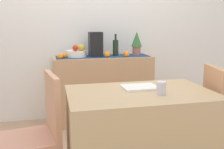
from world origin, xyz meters
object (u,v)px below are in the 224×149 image
(sideboard_console, at_px, (103,89))
(fruit_bowl, at_px, (76,54))
(coffee_maker, at_px, (96,44))
(coffee_cup, at_px, (161,88))
(open_book, at_px, (140,87))
(wine_bottle, at_px, (116,48))
(potted_plant, at_px, (137,42))
(dining_table, at_px, (139,137))

(sideboard_console, bearing_deg, fruit_bowl, 180.00)
(fruit_bowl, relative_size, coffee_maker, 0.83)
(coffee_maker, xyz_separation_m, coffee_cup, (0.24, -1.47, -0.21))
(coffee_maker, xyz_separation_m, open_book, (0.15, -1.26, -0.25))
(wine_bottle, bearing_deg, potted_plant, 0.00)
(coffee_maker, bearing_deg, coffee_cup, -80.66)
(potted_plant, distance_m, coffee_cup, 1.52)
(wine_bottle, relative_size, dining_table, 0.25)
(sideboard_console, bearing_deg, open_book, -87.41)
(sideboard_console, height_order, coffee_maker, coffee_maker)
(potted_plant, height_order, open_book, potted_plant)
(wine_bottle, relative_size, coffee_maker, 0.92)
(dining_table, bearing_deg, coffee_maker, 95.04)
(potted_plant, bearing_deg, fruit_bowl, 180.00)
(wine_bottle, bearing_deg, coffee_cup, -90.54)
(fruit_bowl, height_order, open_book, fruit_bowl)
(potted_plant, relative_size, coffee_cup, 3.20)
(dining_table, bearing_deg, sideboard_console, 91.19)
(open_book, bearing_deg, coffee_cup, -67.22)
(wine_bottle, height_order, open_book, wine_bottle)
(wine_bottle, xyz_separation_m, coffee_maker, (-0.26, 0.00, 0.04))
(open_book, bearing_deg, sideboard_console, 91.38)
(potted_plant, bearing_deg, coffee_cup, -101.22)
(sideboard_console, bearing_deg, dining_table, -88.81)
(coffee_maker, height_order, dining_table, coffee_maker)
(coffee_maker, distance_m, open_book, 1.30)
(fruit_bowl, relative_size, potted_plant, 0.83)
(fruit_bowl, height_order, potted_plant, potted_plant)
(sideboard_console, distance_m, open_book, 1.31)
(coffee_maker, bearing_deg, potted_plant, -0.00)
(wine_bottle, height_order, dining_table, wine_bottle)
(potted_plant, bearing_deg, dining_table, -106.90)
(coffee_maker, xyz_separation_m, potted_plant, (0.53, -0.00, 0.02))
(fruit_bowl, xyz_separation_m, open_book, (0.39, -1.26, -0.14))
(sideboard_console, distance_m, fruit_bowl, 0.58)
(coffee_maker, bearing_deg, fruit_bowl, 180.00)
(coffee_maker, distance_m, coffee_cup, 1.51)
(fruit_bowl, bearing_deg, dining_table, -75.02)
(dining_table, xyz_separation_m, coffee_cup, (0.12, -0.11, 0.42))
(fruit_bowl, xyz_separation_m, potted_plant, (0.78, -0.00, 0.13))
(potted_plant, xyz_separation_m, dining_table, (-0.41, -1.36, -0.65))
(coffee_cup, bearing_deg, dining_table, 138.04)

